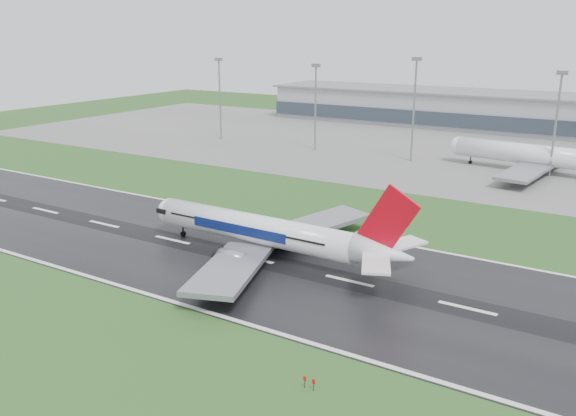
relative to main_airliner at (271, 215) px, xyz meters
The scene contains 10 objects.
ground 19.68m from the main_airliner, ahead, with size 520.00×520.00×0.00m, color #234C1B.
runway 19.66m from the main_airliner, ahead, with size 400.00×45.00×0.10m, color black.
apron 123.78m from the main_airliner, 81.80° to the left, with size 400.00×130.00×0.08m, color slate.
terminal 183.09m from the main_airliner, 84.48° to the left, with size 240.00×36.00×15.00m, color #90929B.
main_airliner is the anchor object (origin of this frame).
parked_airliner 105.07m from the main_airliner, 72.94° to the left, with size 58.83×54.77×17.24m, color white, non-canonical shape.
floodmast_0 130.37m from the main_airliner, 131.68° to the left, with size 0.64×0.64×30.39m, color gray.
floodmast_1 106.95m from the main_airliner, 114.39° to the left, with size 0.64×0.64×29.28m, color gray.
floodmast_2 97.86m from the main_airliner, 94.61° to the left, with size 0.64×0.64×32.23m, color gray.
floodmast_3 103.46m from the main_airliner, 70.32° to the left, with size 0.64×0.64×29.36m, color gray.
Camera 1 is at (39.21, -84.75, 40.70)m, focal length 36.77 mm.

